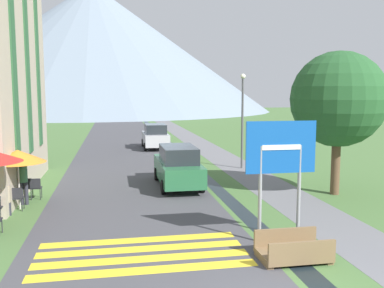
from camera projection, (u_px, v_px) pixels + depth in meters
ground_plane at (164, 157)px, 27.63m from camera, size 160.00×160.00×0.00m
road at (122, 140)px, 36.94m from camera, size 6.40×60.00×0.01m
footpath at (191, 139)px, 38.03m from camera, size 2.20×60.00×0.01m
drainage_channel at (165, 139)px, 37.60m from camera, size 0.60×60.00×0.00m
crosswalk_marking at (142, 254)px, 11.09m from camera, size 5.44×2.54×0.01m
mountain_distant at (93, 48)px, 93.46m from camera, size 76.84×76.84×27.27m
road_sign at (281, 160)px, 11.82m from camera, size 2.02×0.11×3.39m
footbridge at (293, 251)px, 10.70m from camera, size 1.70×1.10×0.65m
parked_car_near at (178, 166)px, 18.93m from camera, size 1.80×4.59×1.82m
parked_car_far at (155, 136)px, 31.56m from camera, size 1.83×4.13×1.82m
cafe_chair_far_left at (27, 187)px, 16.65m from camera, size 0.40×0.40×0.85m
cafe_chair_far_right at (36, 187)px, 16.64m from camera, size 0.40×0.40×0.85m
cafe_chair_middle at (17, 197)px, 15.06m from camera, size 0.40×0.40×0.85m
cafe_umbrella_middle_orange at (18, 156)px, 15.10m from camera, size 1.95×1.95×2.15m
person_seated_near at (6, 196)px, 14.45m from camera, size 0.32×0.32×1.22m
person_standing_terrace at (23, 179)px, 15.82m from camera, size 0.32×0.32×1.66m
streetlamp at (242, 113)px, 23.16m from camera, size 0.28×0.28×5.14m
tree_by_path at (338, 99)px, 17.11m from camera, size 3.84×3.84×5.81m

